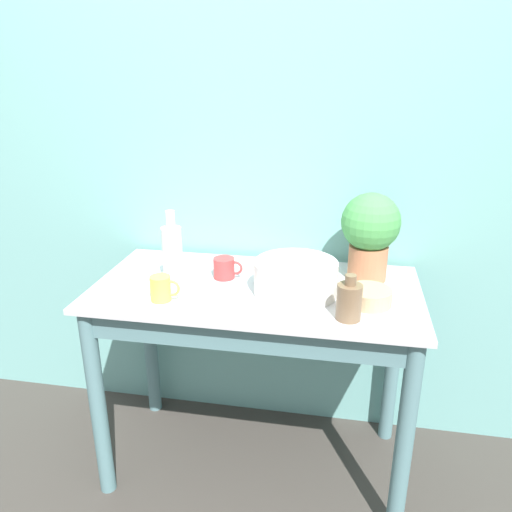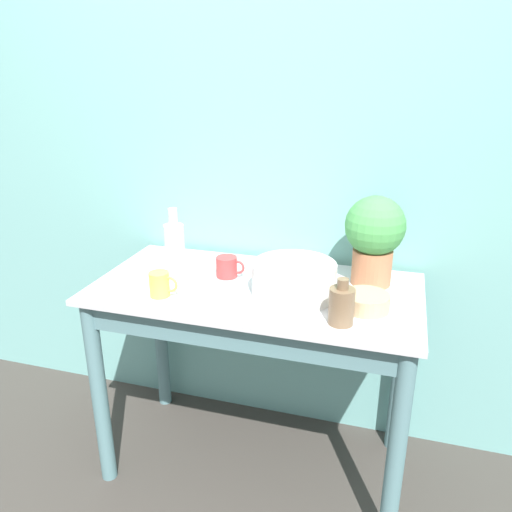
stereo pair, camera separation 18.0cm
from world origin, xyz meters
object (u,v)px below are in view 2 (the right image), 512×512
(mug_red, at_px, (227,267))
(bowl_small_tan, at_px, (366,302))
(bottle_tall, at_px, (175,251))
(bottle_short, at_px, (342,305))
(mug_yellow, at_px, (160,284))
(potted_plant, at_px, (374,235))
(bowl_wash_large, at_px, (294,279))

(mug_red, height_order, bowl_small_tan, mug_red)
(bottle_tall, xyz_separation_m, mug_red, (0.17, 0.09, -0.08))
(bottle_short, distance_m, mug_red, 0.54)
(bottle_tall, distance_m, mug_red, 0.21)
(bottle_tall, bearing_deg, bowl_small_tan, -3.22)
(mug_yellow, bearing_deg, bottle_short, -2.13)
(bottle_tall, distance_m, mug_yellow, 0.16)
(bottle_short, bearing_deg, potted_plant, 79.32)
(bowl_wash_large, bearing_deg, potted_plant, 35.97)
(bottle_tall, distance_m, bowl_small_tan, 0.72)
(bottle_tall, bearing_deg, bowl_wash_large, 0.15)
(bowl_wash_large, xyz_separation_m, mug_yellow, (-0.45, -0.14, -0.02))
(bowl_wash_large, height_order, mug_yellow, bowl_wash_large)
(bottle_short, xyz_separation_m, bowl_small_tan, (0.07, 0.12, -0.04))
(bottle_short, bearing_deg, mug_yellow, 177.87)
(potted_plant, distance_m, bowl_small_tan, 0.28)
(bowl_wash_large, xyz_separation_m, bowl_small_tan, (0.26, -0.04, -0.03))
(mug_yellow, xyz_separation_m, mug_red, (0.17, 0.23, -0.00))
(potted_plant, relative_size, bowl_small_tan, 2.16)
(bowl_small_tan, bearing_deg, mug_red, 166.18)
(mug_red, bearing_deg, potted_plant, 9.83)
(mug_yellow, xyz_separation_m, bowl_small_tan, (0.70, 0.10, -0.02))
(mug_yellow, height_order, bowl_small_tan, mug_yellow)
(bowl_wash_large, relative_size, bottle_short, 1.94)
(bottle_short, height_order, mug_yellow, bottle_short)
(bottle_short, relative_size, bowl_small_tan, 0.99)
(bowl_small_tan, bearing_deg, potted_plant, 90.67)
(bowl_wash_large, xyz_separation_m, bottle_tall, (-0.45, -0.00, 0.06))
(bottle_short, bearing_deg, bottle_tall, 165.69)
(bowl_wash_large, bearing_deg, mug_red, 162.04)
(potted_plant, height_order, mug_yellow, potted_plant)
(bottle_short, bearing_deg, bowl_wash_large, 138.77)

